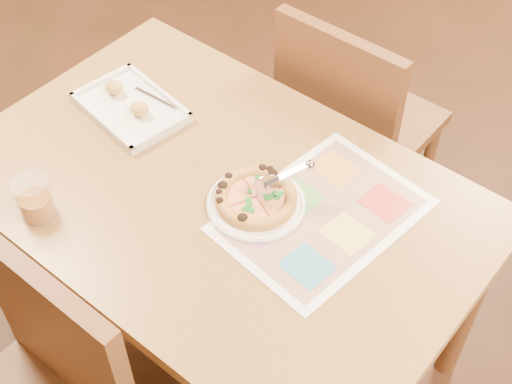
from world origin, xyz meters
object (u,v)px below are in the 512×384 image
Objects in this scene: dining_table at (219,212)px; glass_tumbler at (35,201)px; appetizer_tray at (130,107)px; pizza_cutter at (281,179)px; pizza at (256,198)px; menu at (322,215)px; chair_far at (349,112)px; plate at (256,204)px.

dining_table is 0.45m from glass_tumbler.
glass_tumbler reaches higher than appetizer_tray.
appetizer_tray is (-0.52, 0.00, -0.07)m from pizza_cutter.
dining_table is 6.49× the size of pizza.
pizza_cutter is (0.15, 0.07, 0.16)m from dining_table.
menu is at bearing -41.86° from pizza_cutter.
appetizer_tray is at bearing 54.64° from chair_far.
glass_tumbler is 0.23× the size of menu.
glass_tumbler reaches higher than pizza.
dining_table is 11.95× the size of glass_tumbler.
pizza is 1.57× the size of pizza_cutter.
appetizer_tray reaches higher than menu.
glass_tumbler is at bearing -129.94° from dining_table.
pizza_cutter is at bearing 53.15° from plate.
menu reaches higher than dining_table.
glass_tumbler is at bearing -137.28° from pizza.
menu is (0.53, 0.43, -0.04)m from glass_tumbler.
appetizer_tray is at bearing -177.56° from menu.
chair_far is 0.61m from pizza.
menu is at bearing 2.44° from appetizer_tray.
pizza_cutter reaches higher than glass_tumbler.
glass_tumbler is at bearing -141.10° from menu.
chair_far reaches higher than appetizer_tray.
appetizer_tray is (-0.49, 0.05, 0.01)m from plate.
glass_tumbler is (0.10, -0.40, 0.03)m from appetizer_tray.
dining_table is 2.77× the size of chair_far.
dining_table is 5.44× the size of plate.
pizza_cutter is at bearing 105.26° from chair_far.
menu is (0.14, 0.08, -0.00)m from plate.
chair_far is at bearing 90.00° from dining_table.
chair_far reaches higher than pizza_cutter.
pizza reaches higher than plate.
dining_table is 4.02× the size of appetizer_tray.
dining_table is at bearing -159.24° from menu.
pizza is at bearing -5.40° from appetizer_tray.
appetizer_tray is 0.63m from menu.
dining_table is at bearing -167.98° from pizza.
appetizer_tray reaches higher than pizza.
pizza_cutter reaches higher than dining_table.
menu is at bearing 116.35° from chair_far.
chair_far reaches higher than plate.
plate is at bearing 176.80° from pizza_cutter.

